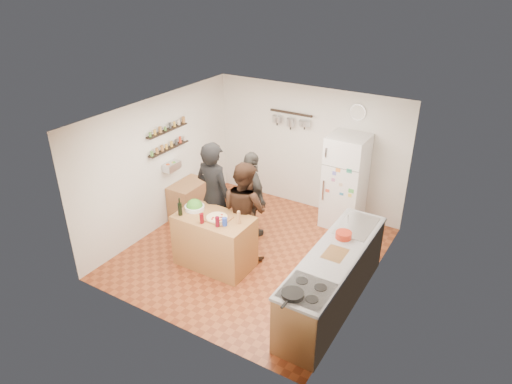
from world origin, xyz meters
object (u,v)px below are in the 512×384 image
Objects in this scene: pepper_mill at (239,218)px; person_left at (214,196)px; side_table at (190,200)px; salad_bowl at (195,208)px; skillet at (293,294)px; fridge at (345,182)px; wall_clock at (358,112)px; red_bowl at (344,235)px; counter_run at (333,280)px; person_center at (244,210)px; salt_canister at (225,222)px; wine_bottle at (180,209)px; prep_island at (215,241)px; person_back at (251,195)px.

pepper_mill is 0.90m from person_left.
salad_bowl is at bearing -46.57° from side_table.
fridge reaches higher than skillet.
wall_clock is (-0.65, 3.77, 1.20)m from skillet.
red_bowl reaches higher than salad_bowl.
counter_run reaches higher than side_table.
person_center reaches higher than pepper_mill.
salad_bowl is 1.17× the size of skillet.
counter_run is (2.49, 0.01, -0.49)m from salad_bowl.
salad_bowl is 2.49× the size of salt_canister.
pepper_mill is 0.63× the size of skillet.
red_bowl is at bearing -69.63° from fridge.
salt_canister is 1.82m from red_bowl.
fridge is 6.00× the size of wall_clock.
wine_bottle is at bearing -172.87° from salt_canister.
salad_bowl is 0.83m from person_center.
fridge reaches higher than pepper_mill.
person_left is 8.24× the size of red_bowl.
salad_bowl is at bearing 166.72° from salt_canister.
wall_clock is at bearing 56.62° from salad_bowl.
counter_run is at bearing 0.33° from pepper_mill.
pepper_mill is (0.95, 0.27, -0.02)m from wine_bottle.
red_bowl is (1.57, 0.42, -0.03)m from pepper_mill.
salad_bowl is at bearing 84.86° from person_left.
red_bowl is (0.05, 1.56, 0.02)m from skillet.
prep_island is 2.14m from red_bowl.
person_center is 2.35m from skillet.
person_center is at bearing -120.11° from fridge.
person_left reaches higher than salad_bowl.
red_bowl reaches higher than counter_run.
person_back reaches higher than skillet.
side_table is (-3.34, 2.14, -0.58)m from skillet.
skillet is at bearing -19.27° from wine_bottle.
pepper_mill is at bearing 0.00° from salad_bowl.
skillet is 4.01m from wall_clock.
salad_bowl is 1.09× the size of wall_clock.
person_center is 0.96× the size of fridge.
wall_clock reaches higher than side_table.
person_center is 1.78m from side_table.
pepper_mill is at bearing 143.27° from skillet.
pepper_mill is at bearing -179.67° from counter_run.
wine_bottle is 1.64× the size of salt_canister.
fridge reaches higher than red_bowl.
person_left is 2.79m from skillet.
wine_bottle is 0.72× the size of wall_clock.
salad_bowl is 0.20× the size of person_back.
wall_clock is at bearing 63.88° from prep_island.
fridge reaches higher than person_back.
person_center is 2.15× the size of side_table.
person_center is at bearing -18.12° from side_table.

